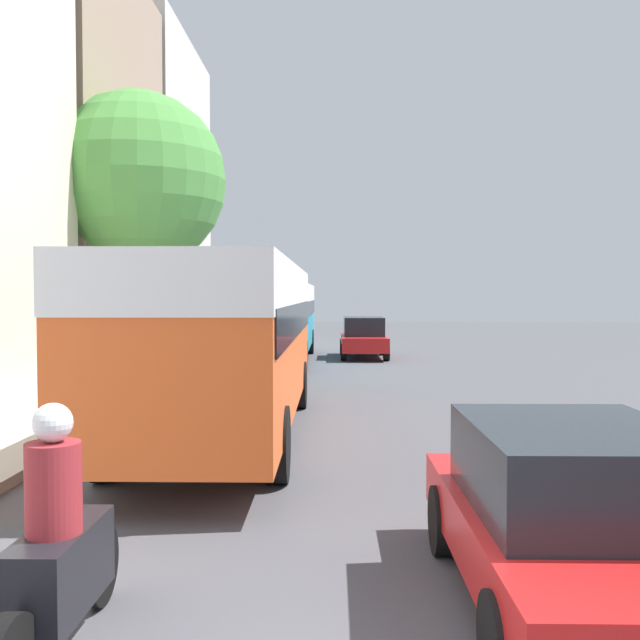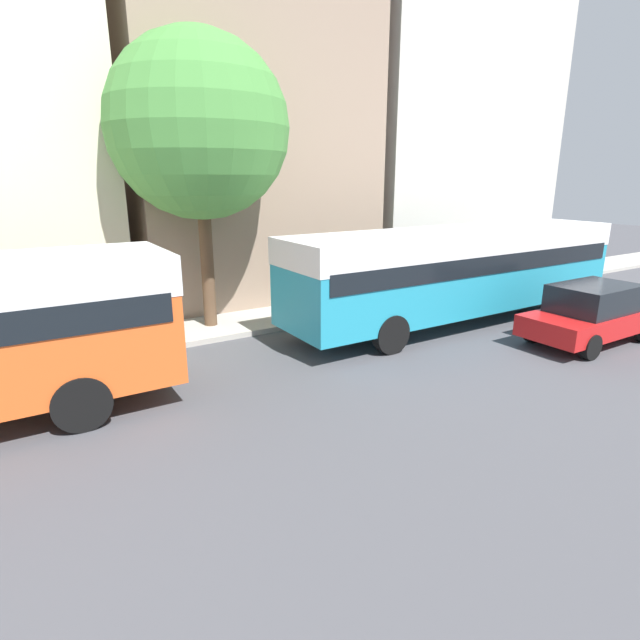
{
  "view_description": "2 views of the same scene",
  "coord_description": "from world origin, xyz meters",
  "px_view_note": "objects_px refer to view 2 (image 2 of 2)",
  "views": [
    {
      "loc": [
        0.04,
        -3.14,
        2.43
      ],
      "look_at": [
        -0.31,
        15.79,
        1.75
      ],
      "focal_mm": 40.0,
      "sensor_mm": 36.0,
      "label": 1
    },
    {
      "loc": [
        8.2,
        11.37,
        4.27
      ],
      "look_at": [
        0.13,
        16.38,
        1.53
      ],
      "focal_mm": 28.0,
      "sensor_mm": 36.0,
      "label": 2
    }
  ],
  "objects_px": {
    "car_crossing": "(592,313)",
    "pedestrian_near_curb": "(312,286)",
    "pedestrian_walking_away": "(524,257)",
    "bus_following": "(459,262)"
  },
  "relations": [
    {
      "from": "car_crossing",
      "to": "pedestrian_walking_away",
      "type": "height_order",
      "value": "pedestrian_walking_away"
    },
    {
      "from": "car_crossing",
      "to": "pedestrian_walking_away",
      "type": "distance_m",
      "value": 7.78
    },
    {
      "from": "bus_following",
      "to": "pedestrian_near_curb",
      "type": "distance_m",
      "value": 4.48
    },
    {
      "from": "car_crossing",
      "to": "pedestrian_near_curb",
      "type": "height_order",
      "value": "pedestrian_near_curb"
    },
    {
      "from": "pedestrian_near_curb",
      "to": "bus_following",
      "type": "bearing_deg",
      "value": 51.49
    },
    {
      "from": "bus_following",
      "to": "pedestrian_walking_away",
      "type": "xyz_separation_m",
      "value": [
        -2.63,
        6.69,
        -0.75
      ]
    },
    {
      "from": "car_crossing",
      "to": "pedestrian_near_curb",
      "type": "bearing_deg",
      "value": 40.13
    },
    {
      "from": "car_crossing",
      "to": "pedestrian_near_curb",
      "type": "distance_m",
      "value": 7.84
    },
    {
      "from": "bus_following",
      "to": "pedestrian_near_curb",
      "type": "height_order",
      "value": "bus_following"
    },
    {
      "from": "car_crossing",
      "to": "pedestrian_walking_away",
      "type": "bearing_deg",
      "value": -40.8
    }
  ]
}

